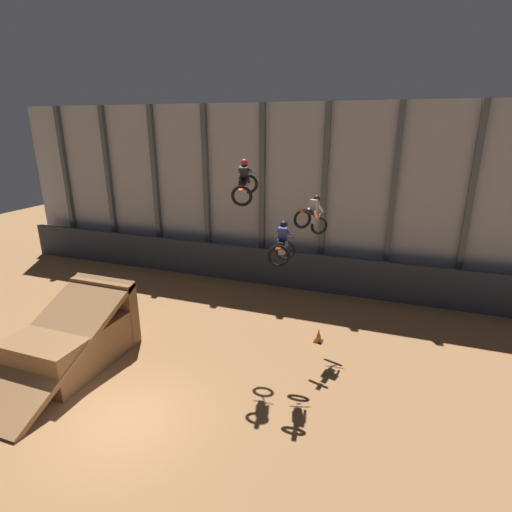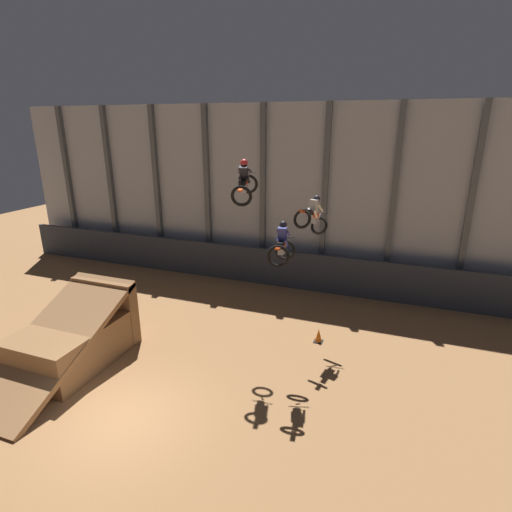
% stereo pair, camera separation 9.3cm
% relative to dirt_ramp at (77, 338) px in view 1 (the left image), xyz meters
% --- Properties ---
extents(ground_plane, '(60.00, 60.00, 0.00)m').
position_rel_dirt_ramp_xyz_m(ground_plane, '(3.71, -2.17, -0.92)').
color(ground_plane, '#996B42').
extents(arena_back_wall, '(32.00, 0.40, 9.55)m').
position_rel_dirt_ramp_xyz_m(arena_back_wall, '(3.71, 10.58, 3.85)').
color(arena_back_wall, '#A3A8B2').
rests_on(arena_back_wall, ground_plane).
extents(lower_barrier, '(31.36, 0.20, 2.04)m').
position_rel_dirt_ramp_xyz_m(lower_barrier, '(3.71, 9.53, 0.10)').
color(lower_barrier, '#2D333D').
rests_on(lower_barrier, ground_plane).
extents(dirt_ramp, '(2.81, 6.01, 2.76)m').
position_rel_dirt_ramp_xyz_m(dirt_ramp, '(0.00, 0.00, 0.00)').
color(dirt_ramp, olive).
rests_on(dirt_ramp, ground_plane).
extents(rider_bike_left_air, '(1.05, 1.86, 1.55)m').
position_rel_dirt_ramp_xyz_m(rider_bike_left_air, '(5.68, 2.86, 5.61)').
color(rider_bike_left_air, black).
extents(rider_bike_center_air, '(0.92, 1.77, 1.55)m').
position_rel_dirt_ramp_xyz_m(rider_bike_center_air, '(7.33, 2.02, 3.75)').
color(rider_bike_center_air, black).
extents(rider_bike_right_air, '(1.20, 1.81, 1.65)m').
position_rel_dirt_ramp_xyz_m(rider_bike_right_air, '(7.70, 4.72, 4.20)').
color(rider_bike_right_air, black).
extents(traffic_cone_near_ramp, '(0.36, 0.36, 0.58)m').
position_rel_dirt_ramp_xyz_m(traffic_cone_near_ramp, '(8.27, 4.37, -0.64)').
color(traffic_cone_near_ramp, black).
rests_on(traffic_cone_near_ramp, ground_plane).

